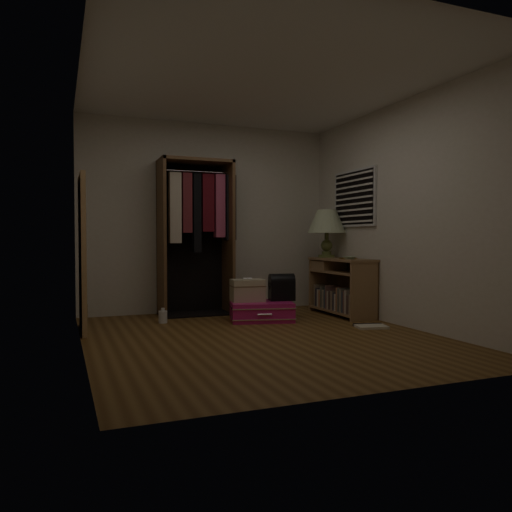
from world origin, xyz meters
The scene contains 13 objects.
ground centered at (0.00, 0.00, 0.00)m, with size 4.00×4.00×0.00m, color brown.
room_walls centered at (0.08, 0.04, 1.50)m, with size 3.52×4.02×2.60m.
console_bookshelf centered at (1.54, 1.04, 0.39)m, with size 0.42×1.12×0.75m.
open_wardrobe centered at (-0.21, 1.77, 1.21)m, with size 1.02×0.50×2.05m.
floor_mirror centered at (-1.70, 1.00, 0.85)m, with size 0.06×0.80×1.70m.
pink_suitcase centered at (0.38, 0.96, 0.12)m, with size 0.88×0.73×0.23m.
train_case centered at (0.22, 1.05, 0.37)m, with size 0.44×0.33×0.29m.
black_bag centered at (0.66, 0.99, 0.41)m, with size 0.34×0.25×0.34m.
table_lamp centered at (1.54, 1.40, 1.24)m, with size 0.53×0.53×0.66m.
brass_tray centered at (1.54, 0.85, 0.76)m, with size 0.28×0.28×0.01m.
ceramic_bowl centered at (1.49, 0.73, 0.77)m, with size 0.15×0.15×0.04m, color #9EBEA0.
white_jug centered at (-0.79, 1.24, 0.08)m, with size 0.12×0.12×0.18m.
floor_book centered at (1.35, 0.07, 0.01)m, with size 0.40×0.35×0.03m.
Camera 1 is at (-1.94, -4.71, 1.01)m, focal length 35.00 mm.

